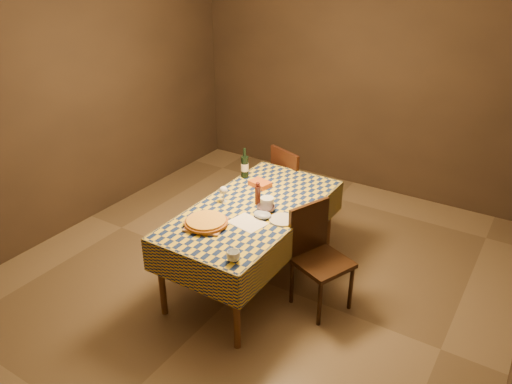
{
  "coord_description": "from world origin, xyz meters",
  "views": [
    {
      "loc": [
        2.1,
        -3.28,
        2.88
      ],
      "look_at": [
        0.0,
        0.05,
        0.9
      ],
      "focal_mm": 35.0,
      "sensor_mm": 36.0,
      "label": 1
    }
  ],
  "objects_px": {
    "bowl": "(266,209)",
    "chair_far": "(292,183)",
    "wine_bottle": "(245,166)",
    "cutting_board": "(206,224)",
    "pizza": "(206,221)",
    "dining_table": "(253,215)",
    "white_plate": "(282,220)",
    "chair_right": "(316,251)"
  },
  "relations": [
    {
      "from": "dining_table",
      "to": "bowl",
      "type": "height_order",
      "value": "bowl"
    },
    {
      "from": "white_plate",
      "to": "cutting_board",
      "type": "bearing_deg",
      "value": -140.39
    },
    {
      "from": "wine_bottle",
      "to": "chair_far",
      "type": "distance_m",
      "value": 0.73
    },
    {
      "from": "chair_right",
      "to": "wine_bottle",
      "type": "bearing_deg",
      "value": 155.25
    },
    {
      "from": "wine_bottle",
      "to": "white_plate",
      "type": "xyz_separation_m",
      "value": [
        0.75,
        -0.56,
        -0.11
      ]
    },
    {
      "from": "cutting_board",
      "to": "pizza",
      "type": "distance_m",
      "value": 0.03
    },
    {
      "from": "bowl",
      "to": "chair_far",
      "type": "distance_m",
      "value": 1.16
    },
    {
      "from": "dining_table",
      "to": "wine_bottle",
      "type": "height_order",
      "value": "wine_bottle"
    },
    {
      "from": "chair_far",
      "to": "wine_bottle",
      "type": "bearing_deg",
      "value": -111.03
    },
    {
      "from": "bowl",
      "to": "chair_far",
      "type": "height_order",
      "value": "chair_far"
    },
    {
      "from": "cutting_board",
      "to": "wine_bottle",
      "type": "bearing_deg",
      "value": 104.59
    },
    {
      "from": "pizza",
      "to": "white_plate",
      "type": "bearing_deg",
      "value": 39.61
    },
    {
      "from": "wine_bottle",
      "to": "white_plate",
      "type": "bearing_deg",
      "value": -36.67
    },
    {
      "from": "dining_table",
      "to": "pizza",
      "type": "distance_m",
      "value": 0.51
    },
    {
      "from": "white_plate",
      "to": "chair_far",
      "type": "height_order",
      "value": "chair_far"
    },
    {
      "from": "bowl",
      "to": "wine_bottle",
      "type": "relative_size",
      "value": 0.52
    },
    {
      "from": "wine_bottle",
      "to": "bowl",
      "type": "bearing_deg",
      "value": -42.17
    },
    {
      "from": "cutting_board",
      "to": "wine_bottle",
      "type": "xyz_separation_m",
      "value": [
        -0.25,
        0.97,
        0.11
      ]
    },
    {
      "from": "dining_table",
      "to": "bowl",
      "type": "relative_size",
      "value": 11.62
    },
    {
      "from": "dining_table",
      "to": "cutting_board",
      "type": "relative_size",
      "value": 6.04
    },
    {
      "from": "pizza",
      "to": "cutting_board",
      "type": "bearing_deg",
      "value": 90.0
    },
    {
      "from": "wine_bottle",
      "to": "chair_right",
      "type": "distance_m",
      "value": 1.21
    },
    {
      "from": "chair_right",
      "to": "white_plate",
      "type": "bearing_deg",
      "value": -165.92
    },
    {
      "from": "pizza",
      "to": "bowl",
      "type": "distance_m",
      "value": 0.56
    },
    {
      "from": "cutting_board",
      "to": "bowl",
      "type": "xyz_separation_m",
      "value": [
        0.29,
        0.47,
        0.02
      ]
    },
    {
      "from": "cutting_board",
      "to": "bowl",
      "type": "height_order",
      "value": "bowl"
    },
    {
      "from": "bowl",
      "to": "chair_far",
      "type": "xyz_separation_m",
      "value": [
        -0.32,
        1.08,
        -0.27
      ]
    },
    {
      "from": "dining_table",
      "to": "bowl",
      "type": "xyz_separation_m",
      "value": [
        0.13,
        -0.0,
        0.1
      ]
    },
    {
      "from": "cutting_board",
      "to": "bowl",
      "type": "distance_m",
      "value": 0.56
    },
    {
      "from": "pizza",
      "to": "bowl",
      "type": "relative_size",
      "value": 2.34
    },
    {
      "from": "dining_table",
      "to": "chair_right",
      "type": "distance_m",
      "value": 0.66
    },
    {
      "from": "chair_far",
      "to": "bowl",
      "type": "bearing_deg",
      "value": -73.57
    },
    {
      "from": "cutting_board",
      "to": "wine_bottle",
      "type": "height_order",
      "value": "wine_bottle"
    },
    {
      "from": "wine_bottle",
      "to": "chair_far",
      "type": "relative_size",
      "value": 0.33
    },
    {
      "from": "cutting_board",
      "to": "pizza",
      "type": "relative_size",
      "value": 0.82
    },
    {
      "from": "cutting_board",
      "to": "chair_right",
      "type": "distance_m",
      "value": 0.96
    },
    {
      "from": "dining_table",
      "to": "wine_bottle",
      "type": "xyz_separation_m",
      "value": [
        -0.41,
        0.49,
        0.19
      ]
    },
    {
      "from": "chair_far",
      "to": "cutting_board",
      "type": "bearing_deg",
      "value": -89.06
    },
    {
      "from": "dining_table",
      "to": "chair_right",
      "type": "height_order",
      "value": "chair_right"
    },
    {
      "from": "dining_table",
      "to": "white_plate",
      "type": "relative_size",
      "value": 8.04
    },
    {
      "from": "pizza",
      "to": "white_plate",
      "type": "distance_m",
      "value": 0.64
    },
    {
      "from": "bowl",
      "to": "cutting_board",
      "type": "bearing_deg",
      "value": -121.88
    }
  ]
}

